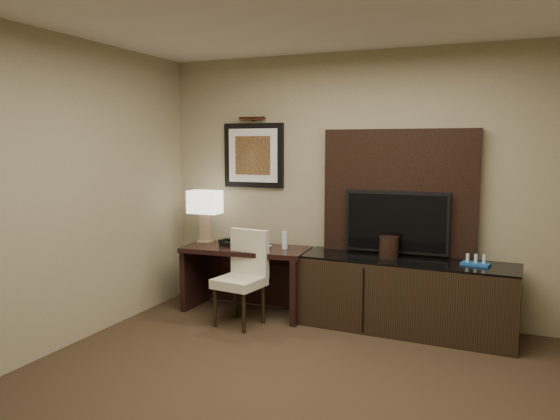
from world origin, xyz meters
The scene contains 15 objects.
wall_back centered at (0.00, 2.50, 1.35)m, with size 4.50×0.01×2.70m, color gray.
desk centered at (-1.22, 2.10, 0.35)m, with size 1.31×0.56×0.70m, color black.
credenza centered at (0.43, 2.15, 0.35)m, with size 2.01×0.56×0.69m, color black.
tv_wall_panel centered at (0.30, 2.44, 1.27)m, with size 1.50×0.12×1.30m, color black.
tv centered at (0.30, 2.34, 1.02)m, with size 1.00×0.08×0.60m, color black.
artwork centered at (-1.30, 2.48, 1.65)m, with size 0.70×0.04×0.70m, color black.
picture_light centered at (-1.30, 2.44, 2.05)m, with size 0.04×0.04×0.30m, color #422215.
desk_chair centered at (-1.10, 1.70, 0.44)m, with size 0.42×0.49×0.88m, color beige, non-canonical shape.
table_lamp centered at (-1.76, 2.20, 1.00)m, with size 0.36×0.21×0.59m, color #A08363, non-canonical shape.
desk_phone centered at (-1.40, 2.11, 0.75)m, with size 0.19×0.17×0.09m, color black, non-canonical shape.
blue_folder centered at (-1.13, 2.06, 0.71)m, with size 0.24×0.32×0.02m, color #1923A4.
book centered at (-1.13, 2.08, 0.82)m, with size 0.17×0.02×0.23m, color #B5AF8E.
water_bottle centered at (-0.81, 2.18, 0.79)m, with size 0.06×0.06×0.18m, color silver.
ice_bucket centered at (0.26, 2.18, 0.80)m, with size 0.18×0.18×0.21m, color black.
minibar_tray centered at (1.05, 2.15, 0.74)m, with size 0.24×0.15×0.09m, color #175099, non-canonical shape.
Camera 1 is at (1.27, -2.95, 1.77)m, focal length 35.00 mm.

